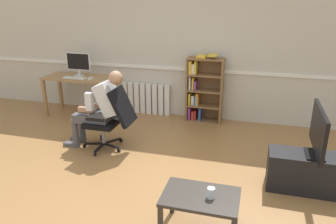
# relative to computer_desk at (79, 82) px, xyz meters

# --- Properties ---
(ground_plane) EXTENTS (18.00, 18.00, 0.00)m
(ground_plane) POSITION_rel_computer_desk_xyz_m (1.98, -2.15, -0.65)
(ground_plane) COLOR olive
(back_wall) EXTENTS (12.00, 0.13, 2.70)m
(back_wall) POSITION_rel_computer_desk_xyz_m (1.98, 0.50, 0.70)
(back_wall) COLOR beige
(back_wall) RESTS_ON ground_plane
(computer_desk) EXTENTS (1.32, 0.60, 0.76)m
(computer_desk) POSITION_rel_computer_desk_xyz_m (0.00, 0.00, 0.00)
(computer_desk) COLOR #9E7547
(computer_desk) RESTS_ON ground_plane
(imac_monitor) EXTENTS (0.49, 0.14, 0.44)m
(imac_monitor) POSITION_rel_computer_desk_xyz_m (-0.03, 0.08, 0.36)
(imac_monitor) COLOR silver
(imac_monitor) RESTS_ON computer_desk
(keyboard) EXTENTS (0.44, 0.12, 0.02)m
(keyboard) POSITION_rel_computer_desk_xyz_m (-0.00, -0.14, 0.12)
(keyboard) COLOR white
(keyboard) RESTS_ON computer_desk
(computer_mouse) EXTENTS (0.06, 0.10, 0.03)m
(computer_mouse) POSITION_rel_computer_desk_xyz_m (0.31, -0.12, 0.12)
(computer_mouse) COLOR white
(computer_mouse) RESTS_ON computer_desk
(bookshelf) EXTENTS (0.65, 0.29, 1.26)m
(bookshelf) POSITION_rel_computer_desk_xyz_m (2.33, 0.29, -0.05)
(bookshelf) COLOR brown
(bookshelf) RESTS_ON ground_plane
(radiator) EXTENTS (0.97, 0.08, 0.61)m
(radiator) POSITION_rel_computer_desk_xyz_m (1.21, 0.39, -0.34)
(radiator) COLOR white
(radiator) RESTS_ON ground_plane
(office_chair) EXTENTS (0.80, 0.61, 0.97)m
(office_chair) POSITION_rel_computer_desk_xyz_m (1.24, -1.25, -0.12)
(office_chair) COLOR black
(office_chair) RESTS_ON ground_plane
(person_seated) EXTENTS (0.99, 0.40, 1.22)m
(person_seated) POSITION_rel_computer_desk_xyz_m (1.06, -1.25, 0.01)
(person_seated) COLOR #4C4C51
(person_seated) RESTS_ON ground_plane
(tv_stand) EXTENTS (1.01, 0.38, 0.47)m
(tv_stand) POSITION_rel_computer_desk_xyz_m (4.00, -1.65, -0.41)
(tv_stand) COLOR black
(tv_stand) RESTS_ON ground_plane
(tv_screen) EXTENTS (0.20, 0.87, 0.56)m
(tv_screen) POSITION_rel_computer_desk_xyz_m (4.00, -1.65, 0.12)
(tv_screen) COLOR black
(tv_screen) RESTS_ON tv_stand
(coffee_table) EXTENTS (0.74, 0.50, 0.42)m
(coffee_table) POSITION_rel_computer_desk_xyz_m (2.85, -2.73, -0.29)
(coffee_table) COLOR #332D28
(coffee_table) RESTS_ON ground_plane
(drinking_glass) EXTENTS (0.08, 0.08, 0.10)m
(drinking_glass) POSITION_rel_computer_desk_xyz_m (2.95, -2.74, -0.17)
(drinking_glass) COLOR silver
(drinking_glass) RESTS_ON coffee_table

